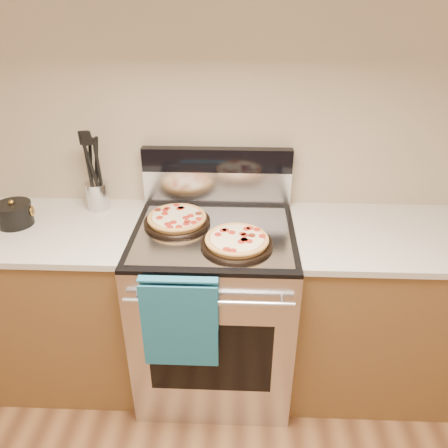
{
  "coord_description": "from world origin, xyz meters",
  "views": [
    {
      "loc": [
        0.12,
        -0.12,
        1.93
      ],
      "look_at": [
        0.05,
        1.55,
        1.01
      ],
      "focal_mm": 35.0,
      "sensor_mm": 36.0,
      "label": 1
    }
  ],
  "objects_px": {
    "pepperoni_pizza_back": "(177,219)",
    "saucepan": "(14,215)",
    "range_body": "(215,310)",
    "utensil_crock": "(98,196)",
    "pepperoni_pizza_front": "(237,241)"
  },
  "relations": [
    {
      "from": "pepperoni_pizza_back",
      "to": "utensil_crock",
      "type": "distance_m",
      "value": 0.47
    },
    {
      "from": "pepperoni_pizza_back",
      "to": "range_body",
      "type": "bearing_deg",
      "value": -19.58
    },
    {
      "from": "pepperoni_pizza_back",
      "to": "pepperoni_pizza_front",
      "type": "height_order",
      "value": "same"
    },
    {
      "from": "range_body",
      "to": "pepperoni_pizza_front",
      "type": "xyz_separation_m",
      "value": [
        0.11,
        -0.13,
        0.5
      ]
    },
    {
      "from": "pepperoni_pizza_back",
      "to": "saucepan",
      "type": "relative_size",
      "value": 1.89
    },
    {
      "from": "pepperoni_pizza_back",
      "to": "pepperoni_pizza_front",
      "type": "relative_size",
      "value": 1.0
    },
    {
      "from": "pepperoni_pizza_back",
      "to": "saucepan",
      "type": "xyz_separation_m",
      "value": [
        -0.78,
        -0.02,
        0.01
      ]
    },
    {
      "from": "range_body",
      "to": "pepperoni_pizza_back",
      "type": "relative_size",
      "value": 2.86
    },
    {
      "from": "pepperoni_pizza_front",
      "to": "utensil_crock",
      "type": "xyz_separation_m",
      "value": [
        -0.72,
        0.37,
        0.03
      ]
    },
    {
      "from": "utensil_crock",
      "to": "saucepan",
      "type": "xyz_separation_m",
      "value": [
        -0.35,
        -0.19,
        -0.02
      ]
    },
    {
      "from": "range_body",
      "to": "saucepan",
      "type": "xyz_separation_m",
      "value": [
        -0.96,
        0.05,
        0.51
      ]
    },
    {
      "from": "pepperoni_pizza_front",
      "to": "pepperoni_pizza_back",
      "type": "bearing_deg",
      "value": 146.22
    },
    {
      "from": "range_body",
      "to": "pepperoni_pizza_back",
      "type": "bearing_deg",
      "value": 160.42
    },
    {
      "from": "pepperoni_pizza_back",
      "to": "saucepan",
      "type": "height_order",
      "value": "saucepan"
    },
    {
      "from": "range_body",
      "to": "utensil_crock",
      "type": "relative_size",
      "value": 6.28
    }
  ]
}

